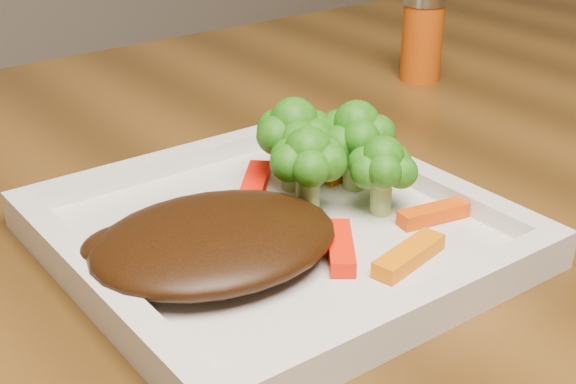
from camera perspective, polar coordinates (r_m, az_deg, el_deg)
plate at (r=0.53m, az=-0.86°, el=-3.28°), size 0.27×0.27×0.01m
steak at (r=0.49m, az=-5.23°, el=-3.46°), size 0.17×0.14×0.03m
broccoli_0 at (r=0.57m, az=0.42°, el=3.48°), size 0.07×0.07×0.07m
broccoli_1 at (r=0.58m, az=4.84°, el=3.25°), size 0.08×0.08×0.06m
broccoli_2 at (r=0.54m, az=6.72°, el=1.31°), size 0.06×0.06×0.06m
broccoli_3 at (r=0.54m, az=1.42°, el=1.38°), size 0.07×0.07×0.06m
carrot_0 at (r=0.50m, az=8.60°, el=-4.47°), size 0.06×0.03×0.01m
carrot_1 at (r=0.55m, az=10.29°, el=-1.52°), size 0.05×0.02×0.01m
carrot_2 at (r=0.50m, az=3.75°, el=-3.93°), size 0.05×0.06×0.01m
carrot_3 at (r=0.61m, az=4.50°, el=1.89°), size 0.06×0.03×0.01m
carrot_4 at (r=0.58m, az=-2.34°, el=0.66°), size 0.05×0.05×0.01m
spice_shaker at (r=0.86m, az=9.53°, el=10.83°), size 0.05×0.05×0.09m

